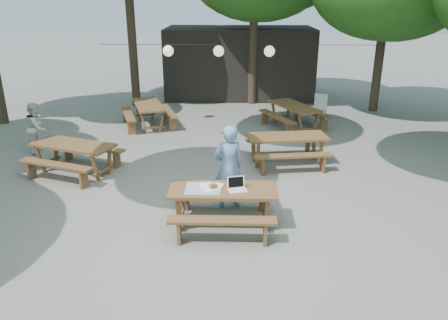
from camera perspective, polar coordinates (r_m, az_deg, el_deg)
ground at (r=9.07m, az=-0.75°, el=-6.03°), size 80.00×80.00×0.00m
pavilion at (r=18.77m, az=2.02°, el=12.67°), size 6.00×3.00×2.80m
main_picnic_table at (r=8.21m, az=-0.12°, el=-6.08°), size 2.00×1.58×0.75m
picnic_table_nw at (r=11.16m, az=-18.95°, el=0.27°), size 2.32×2.13×0.75m
picnic_table_ne at (r=11.25m, az=8.19°, el=1.40°), size 2.09×1.82×0.75m
picnic_table_far_w at (r=14.58m, az=-9.80°, el=5.86°), size 2.11×2.31×0.75m
picnic_table_far_e at (r=14.36m, az=9.13°, el=5.67°), size 2.25×2.40×0.75m
woman at (r=8.73m, az=0.56°, el=-0.91°), size 0.74×0.60×1.73m
second_person at (r=12.94m, az=-23.29°, el=3.91°), size 0.63×0.75×1.39m
plastic_chair at (r=15.38m, az=12.29°, el=5.97°), size 0.57×0.57×0.90m
laptop at (r=8.00m, az=1.66°, el=-3.48°), size 0.38×0.33×0.24m
tabletop_clutter at (r=8.07m, az=-2.42°, el=-3.65°), size 0.72×0.56×0.08m
paper_lanterns at (r=14.19m, az=-0.64°, el=14.05°), size 9.00×0.34×0.38m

